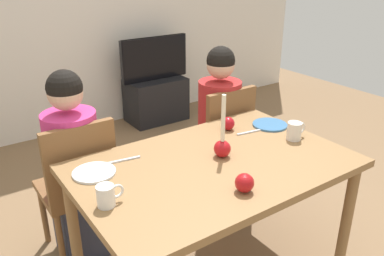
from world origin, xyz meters
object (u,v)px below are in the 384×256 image
at_px(apple_near_candle, 228,123).
at_px(tv_stand, 156,100).
at_px(tv, 154,58).
at_px(plate_left, 94,173).
at_px(chair_right, 221,139).
at_px(chair_left, 78,182).
at_px(person_right_child, 219,130).
at_px(person_left_child, 75,171).
at_px(mug_left, 107,196).
at_px(mug_right, 295,131).
at_px(dining_table, 214,177).
at_px(candle_centerpiece, 222,144).
at_px(plate_right, 270,125).
at_px(apple_by_left_plate, 244,183).

bearing_deg(apple_near_candle, tv_stand, 72.38).
xyz_separation_m(tv_stand, tv, (0.00, 0.00, 0.47)).
bearing_deg(plate_left, chair_right, 18.73).
bearing_deg(chair_right, chair_left, 180.00).
xyz_separation_m(person_right_child, tv_stand, (0.42, 1.66, -0.33)).
distance_m(chair_right, person_right_child, 0.07).
bearing_deg(plate_left, person_left_child, 86.02).
bearing_deg(mug_left, tv, 56.29).
xyz_separation_m(person_left_child, mug_right, (1.07, -0.68, 0.23)).
xyz_separation_m(dining_table, chair_left, (-0.52, 0.61, -0.15)).
distance_m(dining_table, mug_left, 0.62).
bearing_deg(candle_centerpiece, apple_near_candle, 45.80).
distance_m(person_right_child, candle_centerpiece, 0.81).
bearing_deg(mug_right, person_right_child, 90.79).
distance_m(mug_left, mug_right, 1.15).
relative_size(candle_centerpiece, plate_right, 1.59).
bearing_deg(person_left_child, apple_by_left_plate, -63.64).
xyz_separation_m(tv_stand, mug_left, (-1.57, -2.35, 0.56)).
relative_size(dining_table, mug_right, 10.84).
bearing_deg(plate_right, apple_near_candle, 158.63).
xyz_separation_m(person_right_child, apple_near_candle, (-0.22, -0.35, 0.22)).
relative_size(person_right_child, tv, 1.48).
distance_m(plate_left, mug_right, 1.13).
relative_size(chair_right, person_left_child, 0.77).
distance_m(person_left_child, plate_right, 1.20).
bearing_deg(apple_by_left_plate, candle_centerpiece, 67.71).
height_order(chair_right, person_left_child, person_left_child).
height_order(chair_left, plate_left, chair_left).
height_order(person_right_child, tv_stand, person_right_child).
height_order(dining_table, person_right_child, person_right_child).
distance_m(plate_right, apple_by_left_plate, 0.80).
bearing_deg(person_right_child, dining_table, -130.11).
height_order(chair_left, plate_right, chair_left).
xyz_separation_m(person_right_child, mug_right, (0.01, -0.68, 0.23)).
bearing_deg(mug_left, dining_table, 4.31).
distance_m(chair_right, apple_by_left_plate, 1.11).
bearing_deg(apple_near_candle, person_right_child, 58.58).
relative_size(tv_stand, plate_left, 3.07).
height_order(chair_left, apple_near_candle, chair_left).
relative_size(candle_centerpiece, apple_near_candle, 4.20).
distance_m(dining_table, plate_left, 0.60).
xyz_separation_m(person_right_child, plate_right, (0.04, -0.45, 0.19)).
distance_m(dining_table, mug_right, 0.57).
distance_m(chair_left, candle_centerpiece, 0.88).
bearing_deg(apple_near_candle, person_left_child, 157.19).
bearing_deg(chair_left, person_left_child, 90.00).
relative_size(tv_stand, plate_right, 3.00).
xyz_separation_m(tv_stand, plate_right, (-0.38, -2.11, 0.52)).
relative_size(candle_centerpiece, mug_right, 2.63).
xyz_separation_m(plate_left, apple_by_left_plate, (0.49, -0.53, 0.04)).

